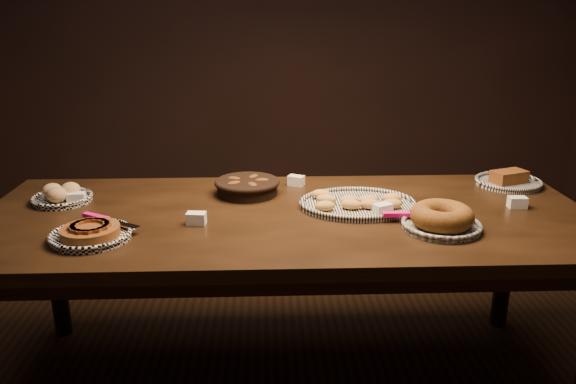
{
  "coord_description": "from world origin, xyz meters",
  "views": [
    {
      "loc": [
        -0.07,
        -2.06,
        1.51
      ],
      "look_at": [
        0.01,
        0.05,
        0.82
      ],
      "focal_mm": 35.0,
      "sensor_mm": 36.0,
      "label": 1
    }
  ],
  "objects_px": {
    "madeleine_platter": "(357,203)",
    "apple_tart_plate": "(91,233)",
    "buffet_table": "(287,230)",
    "bundt_cake_plate": "(441,219)"
  },
  "relations": [
    {
      "from": "madeleine_platter",
      "to": "apple_tart_plate",
      "type": "bearing_deg",
      "value": -160.93
    },
    {
      "from": "apple_tart_plate",
      "to": "buffet_table",
      "type": "bearing_deg",
      "value": 40.88
    },
    {
      "from": "madeleine_platter",
      "to": "bundt_cake_plate",
      "type": "relative_size",
      "value": 1.37
    },
    {
      "from": "buffet_table",
      "to": "madeleine_platter",
      "type": "height_order",
      "value": "madeleine_platter"
    },
    {
      "from": "bundt_cake_plate",
      "to": "apple_tart_plate",
      "type": "bearing_deg",
      "value": 174.43
    },
    {
      "from": "madeleine_platter",
      "to": "buffet_table",
      "type": "bearing_deg",
      "value": -166.44
    },
    {
      "from": "buffet_table",
      "to": "bundt_cake_plate",
      "type": "xyz_separation_m",
      "value": [
        0.55,
        -0.19,
        0.11
      ]
    },
    {
      "from": "madeleine_platter",
      "to": "bundt_cake_plate",
      "type": "xyz_separation_m",
      "value": [
        0.27,
        -0.25,
        0.02
      ]
    },
    {
      "from": "buffet_table",
      "to": "bundt_cake_plate",
      "type": "relative_size",
      "value": 7.02
    },
    {
      "from": "apple_tart_plate",
      "to": "madeleine_platter",
      "type": "relative_size",
      "value": 0.68
    }
  ]
}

